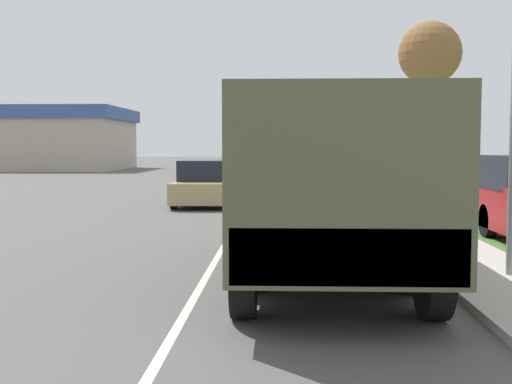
# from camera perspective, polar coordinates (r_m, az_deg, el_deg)

# --- Properties ---
(ground_plane) EXTENTS (180.00, 180.00, 0.00)m
(ground_plane) POSITION_cam_1_polar(r_m,az_deg,el_deg) (36.76, 0.36, 0.82)
(ground_plane) COLOR #565451
(lane_centre_stripe) EXTENTS (0.12, 120.00, 0.00)m
(lane_centre_stripe) POSITION_cam_1_polar(r_m,az_deg,el_deg) (36.76, 0.36, 0.83)
(lane_centre_stripe) COLOR silver
(lane_centre_stripe) RESTS_ON ground
(sidewalk_right) EXTENTS (1.80, 120.00, 0.12)m
(sidewalk_right) POSITION_cam_1_polar(r_m,az_deg,el_deg) (36.88, 7.37, 0.89)
(sidewalk_right) COLOR beige
(sidewalk_right) RESTS_ON ground
(grass_strip_right) EXTENTS (7.00, 120.00, 0.02)m
(grass_strip_right) POSITION_cam_1_polar(r_m,az_deg,el_deg) (37.53, 14.07, 0.78)
(grass_strip_right) COLOR #4C7538
(grass_strip_right) RESTS_ON ground
(military_truck) EXTENTS (2.59, 6.86, 2.79)m
(military_truck) POSITION_cam_1_polar(r_m,az_deg,el_deg) (9.94, 6.25, 1.35)
(military_truck) COLOR #474C38
(military_truck) RESTS_ON ground
(car_nearest_ahead) EXTENTS (1.91, 4.00, 1.60)m
(car_nearest_ahead) POSITION_cam_1_polar(r_m,az_deg,el_deg) (22.65, -4.65, 0.58)
(car_nearest_ahead) COLOR tan
(car_nearest_ahead) RESTS_ON ground
(car_second_ahead) EXTENTS (1.89, 4.41, 1.61)m
(car_second_ahead) POSITION_cam_1_polar(r_m,az_deg,el_deg) (33.10, 3.59, 1.70)
(car_second_ahead) COLOR silver
(car_second_ahead) RESTS_ON ground
(car_third_ahead) EXTENTS (1.77, 4.04, 1.45)m
(car_third_ahead) POSITION_cam_1_polar(r_m,az_deg,el_deg) (48.47, -1.44, 2.39)
(car_third_ahead) COLOR silver
(car_third_ahead) RESTS_ON ground
(car_fourth_ahead) EXTENTS (1.74, 4.63, 1.58)m
(car_fourth_ahead) POSITION_cam_1_polar(r_m,az_deg,el_deg) (61.90, -0.90, 2.81)
(car_fourth_ahead) COLOR #B7BABF
(car_fourth_ahead) RESTS_ON ground
(tree_far_right) EXTENTS (2.53, 2.53, 7.09)m
(tree_far_right) POSITION_cam_1_polar(r_m,az_deg,el_deg) (27.29, 15.19, 11.58)
(tree_far_right) COLOR brown
(tree_far_right) RESTS_ON grass_strip_right
(building_distant) EXTENTS (17.63, 12.21, 5.48)m
(building_distant) POSITION_cam_1_polar(r_m,az_deg,el_deg) (61.58, -19.55, 4.49)
(building_distant) COLOR #B2A893
(building_distant) RESTS_ON ground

